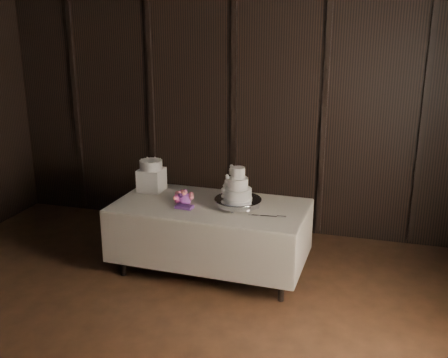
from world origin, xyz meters
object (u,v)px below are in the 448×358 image
(cake_stand, at_px, (238,203))
(small_cake, at_px, (151,165))
(wedding_cake, at_px, (235,187))
(display_table, at_px, (210,235))
(bouquet, at_px, (184,198))
(box_pedestal, at_px, (152,180))

(cake_stand, bearing_deg, small_cake, 166.12)
(wedding_cake, xyz_separation_m, small_cake, (-1.04, 0.28, 0.08))
(display_table, relative_size, cake_stand, 4.19)
(wedding_cake, xyz_separation_m, bouquet, (-0.54, -0.05, -0.16))
(display_table, bearing_deg, box_pedestal, 162.95)
(display_table, height_order, box_pedestal, box_pedestal)
(cake_stand, height_order, small_cake, small_cake)
(wedding_cake, height_order, small_cake, wedding_cake)
(display_table, height_order, small_cake, small_cake)
(bouquet, height_order, box_pedestal, box_pedestal)
(small_cake, bearing_deg, bouquet, -32.98)
(cake_stand, relative_size, small_cake, 1.94)
(wedding_cake, bearing_deg, cake_stand, 28.57)
(bouquet, distance_m, box_pedestal, 0.60)
(small_cake, bearing_deg, box_pedestal, 0.00)
(display_table, distance_m, small_cake, 1.04)
(cake_stand, height_order, wedding_cake, wedding_cake)
(display_table, bearing_deg, cake_stand, 2.54)
(cake_stand, relative_size, wedding_cake, 1.45)
(box_pedestal, bearing_deg, cake_stand, -13.88)
(cake_stand, relative_size, box_pedestal, 1.86)
(wedding_cake, bearing_deg, box_pedestal, 163.90)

